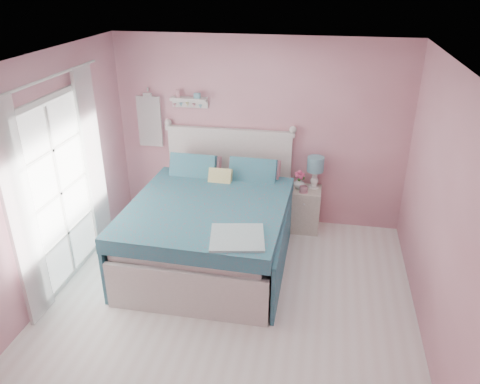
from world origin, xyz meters
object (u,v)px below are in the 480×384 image
(vase, at_px, (299,183))
(bed, at_px, (212,227))
(nightstand, at_px, (304,209))
(table_lamp, at_px, (315,167))
(teacup, at_px, (304,189))

(vase, bearing_deg, bed, -136.39)
(nightstand, distance_m, vase, 0.40)
(nightstand, bearing_deg, bed, -139.53)
(table_lamp, height_order, teacup, table_lamp)
(nightstand, distance_m, table_lamp, 0.63)
(vase, bearing_deg, nightstand, -12.33)
(teacup, bearing_deg, vase, 119.26)
(table_lamp, bearing_deg, bed, -139.93)
(bed, relative_size, table_lamp, 5.25)
(table_lamp, relative_size, vase, 2.80)
(vase, relative_size, teacup, 1.42)
(nightstand, height_order, table_lamp, table_lamp)
(nightstand, relative_size, teacup, 5.46)
(bed, height_order, vase, bed)
(nightstand, height_order, teacup, teacup)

